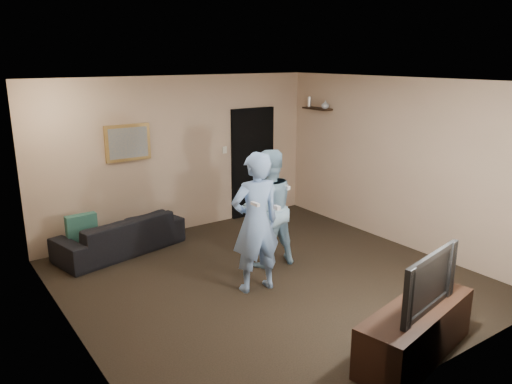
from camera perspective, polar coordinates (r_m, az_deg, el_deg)
ground at (r=6.79m, az=1.43°, el=-9.97°), size 5.00×5.00×0.00m
ceiling at (r=6.15m, az=1.59°, el=12.52°), size 5.00×5.00×0.04m
wall_back at (r=8.44m, az=-8.65°, el=4.20°), size 5.00×0.04×2.60m
wall_front at (r=4.67m, az=20.12°, el=-5.64°), size 5.00×0.04×2.60m
wall_left at (r=5.31m, az=-20.78°, el=-3.21°), size 0.04×5.00×2.60m
wall_right at (r=8.05m, az=16.00°, el=3.24°), size 0.04×5.00×2.60m
sofa at (r=7.87m, az=-15.25°, el=-4.68°), size 2.04×1.15×0.56m
throw_pillow at (r=7.66m, az=-19.29°, el=-4.00°), size 0.44×0.15×0.43m
painting_frame at (r=8.01m, az=-14.44°, el=5.49°), size 0.72×0.05×0.57m
painting_canvas at (r=7.99m, az=-14.37°, el=5.46°), size 0.62×0.01×0.47m
doorway at (r=9.19m, az=-0.38°, el=3.37°), size 0.90×0.06×2.00m
light_switch at (r=8.82m, az=-3.62°, el=4.81°), size 0.08×0.02×0.12m
wall_shelf at (r=9.10m, az=7.00°, el=9.44°), size 0.20×0.60×0.03m
shelf_vase at (r=8.93m, az=7.92°, el=9.86°), size 0.16×0.16×0.14m
shelf_figurine at (r=9.25m, az=6.11°, el=10.22°), size 0.06×0.06×0.18m
tv_console at (r=5.36m, az=17.75°, el=-15.06°), size 1.62×0.81×0.56m
television at (r=5.10m, az=18.27°, el=-9.48°), size 1.03×0.34×0.59m
wii_player_left at (r=6.20m, az=-0.04°, el=-3.53°), size 0.70×0.55×1.79m
wii_player_right at (r=6.97m, az=1.35°, el=-1.91°), size 0.85×0.68×1.67m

